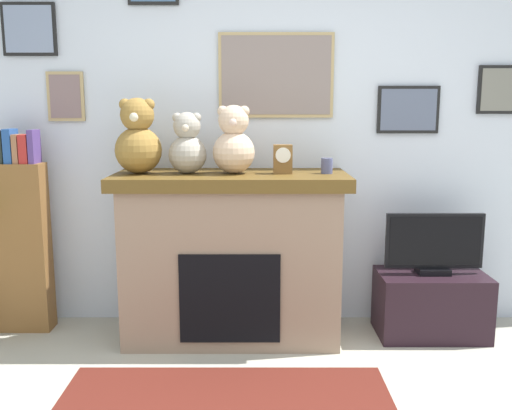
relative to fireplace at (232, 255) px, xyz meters
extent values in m
cube|color=silver|center=(0.39, 0.36, 0.76)|extent=(5.20, 0.12, 2.60)
cube|color=tan|center=(0.29, 0.28, 1.13)|extent=(0.75, 0.02, 0.54)
cube|color=gray|center=(0.29, 0.27, 1.13)|extent=(0.71, 0.00, 0.50)
cube|color=tan|center=(-1.10, 0.28, 1.00)|extent=(0.24, 0.02, 0.32)
cube|color=slate|center=(-1.10, 0.27, 1.00)|extent=(0.20, 0.00, 0.28)
cube|color=black|center=(1.79, 0.28, 1.04)|extent=(0.34, 0.02, 0.31)
cube|color=slate|center=(1.79, 0.27, 1.04)|extent=(0.30, 0.00, 0.27)
cube|color=black|center=(-1.31, 0.28, 1.43)|extent=(0.35, 0.02, 0.33)
cube|color=#7E8DAC|center=(-1.31, 0.27, 1.43)|extent=(0.31, 0.00, 0.29)
cube|color=black|center=(1.16, 0.28, 0.91)|extent=(0.41, 0.02, 0.31)
cube|color=slate|center=(1.16, 0.27, 0.91)|extent=(0.37, 0.00, 0.27)
cube|color=#8D735F|center=(0.00, 0.00, -0.05)|extent=(1.33, 0.59, 0.98)
cube|color=brown|center=(0.00, 0.00, 0.49)|extent=(1.45, 0.65, 0.08)
cube|color=black|center=(0.00, -0.30, -0.19)|extent=(0.60, 0.02, 0.54)
cube|color=brown|center=(-1.39, 0.10, 0.02)|extent=(0.36, 0.16, 1.12)
cube|color=black|center=(-1.45, 0.10, 0.68)|extent=(0.04, 0.13, 0.21)
cube|color=#234C95|center=(-1.40, 0.10, 0.69)|extent=(0.05, 0.13, 0.22)
cube|color=#966243|center=(-1.36, 0.10, 0.67)|extent=(0.03, 0.13, 0.18)
cube|color=#AD2724|center=(-1.31, 0.10, 0.67)|extent=(0.05, 0.13, 0.18)
cube|color=#50387C|center=(-1.25, 0.10, 0.68)|extent=(0.04, 0.13, 0.21)
cube|color=black|center=(1.29, 0.00, -0.33)|extent=(0.69, 0.40, 0.42)
cube|color=black|center=(1.29, 0.00, -0.10)|extent=(0.20, 0.14, 0.04)
cube|color=black|center=(1.29, 0.00, 0.09)|extent=(0.62, 0.03, 0.35)
cube|color=black|center=(1.29, -0.02, 0.09)|extent=(0.58, 0.00, 0.31)
cylinder|color=#4C517A|center=(0.59, -0.02, 0.57)|extent=(0.07, 0.07, 0.10)
cube|color=brown|center=(0.32, -0.02, 0.61)|extent=(0.12, 0.08, 0.18)
cylinder|color=white|center=(0.32, -0.06, 0.64)|extent=(0.09, 0.01, 0.09)
sphere|color=olive|center=(-0.57, -0.02, 0.67)|extent=(0.29, 0.29, 0.29)
sphere|color=olive|center=(-0.57, -0.02, 0.88)|extent=(0.21, 0.21, 0.21)
sphere|color=olive|center=(-0.64, -0.02, 0.95)|extent=(0.07, 0.07, 0.07)
sphere|color=olive|center=(-0.50, -0.02, 0.95)|extent=(0.07, 0.07, 0.07)
sphere|color=beige|center=(-0.57, -0.10, 0.87)|extent=(0.06, 0.06, 0.06)
sphere|color=#A19A8D|center=(-0.27, -0.02, 0.64)|extent=(0.23, 0.23, 0.23)
sphere|color=#A19A8D|center=(-0.27, -0.02, 0.82)|extent=(0.17, 0.17, 0.17)
sphere|color=#A19A8D|center=(-0.33, -0.02, 0.87)|extent=(0.06, 0.06, 0.06)
sphere|color=#A19A8D|center=(-0.21, -0.02, 0.87)|extent=(0.06, 0.06, 0.06)
sphere|color=beige|center=(-0.27, -0.08, 0.81)|extent=(0.05, 0.05, 0.05)
sphere|color=beige|center=(0.02, -0.02, 0.66)|extent=(0.26, 0.26, 0.26)
sphere|color=beige|center=(0.02, -0.02, 0.85)|extent=(0.19, 0.19, 0.19)
sphere|color=beige|center=(-0.05, -0.02, 0.91)|extent=(0.07, 0.07, 0.07)
sphere|color=beige|center=(0.08, -0.02, 0.91)|extent=(0.07, 0.07, 0.07)
sphere|color=beige|center=(0.02, -0.09, 0.84)|extent=(0.06, 0.06, 0.06)
camera|label=1|loc=(0.16, -3.46, 0.93)|focal=39.25mm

